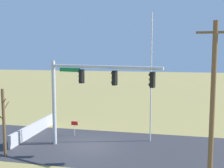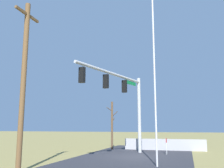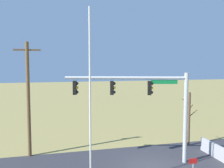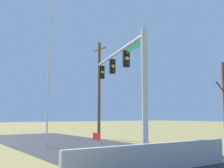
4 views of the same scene
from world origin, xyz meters
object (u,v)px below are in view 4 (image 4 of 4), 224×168
at_px(utility_pole, 99,88).
at_px(flagpole, 48,71).
at_px(signal_mast, 125,71).
at_px(open_sign, 96,140).

bearing_deg(utility_pole, flagpole, -58.83).
bearing_deg(signal_mast, flagpole, -146.26).
bearing_deg(flagpole, utility_pole, 121.17).
bearing_deg(flagpole, open_sign, -0.18).
relative_size(utility_pole, open_sign, 6.96).
height_order(signal_mast, flagpole, flagpole).
distance_m(signal_mast, flagpole, 5.32).
xyz_separation_m(signal_mast, flagpole, (-4.41, -2.95, 0.35)).
bearing_deg(open_sign, flagpole, 179.82).
bearing_deg(signal_mast, utility_pole, 158.98).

